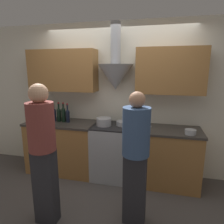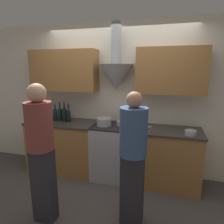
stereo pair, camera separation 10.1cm
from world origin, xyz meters
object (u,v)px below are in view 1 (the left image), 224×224
Objects in this scene: wine_bottle_0 at (36,113)px; wine_bottle_3 at (49,113)px; stove_range at (113,151)px; wine_bottle_4 at (54,114)px; stock_pot at (104,122)px; person_foreground_right at (136,154)px; wine_bottle_1 at (40,113)px; person_foreground_left at (43,149)px; saucepan at (190,132)px; wine_bottle_6 at (64,114)px; wine_bottle_5 at (59,114)px; orange_fruit at (141,129)px; mixing_bowl at (123,123)px; wine_bottle_7 at (68,115)px; wine_bottle_2 at (44,113)px.

wine_bottle_3 is (0.27, 0.00, 0.01)m from wine_bottle_0.
wine_bottle_4 is (-1.09, 0.02, 0.58)m from stove_range.
person_foreground_right is (0.64, -0.92, -0.09)m from stock_pot.
wine_bottle_1 is 1.49m from person_foreground_left.
wine_bottle_0 reaches higher than stock_pot.
saucepan is at bearing -8.71° from stove_range.
wine_bottle_3 is at bearing 149.80° from person_foreground_right.
wine_bottle_6 reaches higher than wine_bottle_4.
stock_pot is at bearing -5.01° from wine_bottle_5.
wine_bottle_1 reaches higher than orange_fruit.
wine_bottle_5 reaches higher than wine_bottle_1.
saucepan is (2.36, -0.20, -0.11)m from wine_bottle_3.
wine_bottle_1 is 1.23m from stock_pot.
wine_bottle_0 is at bearing -179.85° from wine_bottle_6.
wine_bottle_1 is 1.45× the size of mixing_bowl.
wine_bottle_0 reaches higher than wine_bottle_4.
person_foreground_left reaches higher than wine_bottle_1.
wine_bottle_1 is 2.56m from saucepan.
wine_bottle_5 reaches higher than stove_range.
wine_bottle_0 reaches higher than wine_bottle_7.
person_foreground_right reaches higher than wine_bottle_5.
wine_bottle_6 is 0.21× the size of person_foreground_right.
wine_bottle_4 is at bearing -171.27° from wine_bottle_5.
wine_bottle_2 is 1.61× the size of mixing_bowl.
stove_range is 0.54m from stock_pot.
wine_bottle_3 is at bearing 178.65° from wine_bottle_7.
saucepan is at bearing 48.50° from person_foreground_right.
wine_bottle_2 is at bearing 177.38° from wine_bottle_3.
wine_bottle_0 is 1.02× the size of wine_bottle_3.
stock_pot is (0.67, -0.05, -0.06)m from wine_bottle_7.
wine_bottle_4 is 1.35m from person_foreground_left.
orange_fruit is 0.05× the size of person_foreground_right.
wine_bottle_2 reaches higher than stove_range.
person_foreground_left is at bearing -114.41° from stove_range.
wine_bottle_6 is 1.40m from orange_fruit.
wine_bottle_2 is 0.22× the size of person_foreground_right.
person_foreground_left is at bearing -135.51° from orange_fruit.
stove_range is 2.75× the size of wine_bottle_7.
saucepan is (2.55, -0.21, -0.09)m from wine_bottle_1.
person_foreground_right is (1.58, -0.98, -0.16)m from wine_bottle_4.
wine_bottle_3 reaches higher than stove_range.
wine_bottle_3 is at bearing 175.15° from saucepan.
mixing_bowl is at bearing 0.83° from wine_bottle_0.
wine_bottle_2 is 1.06× the size of wine_bottle_5.
wine_bottle_1 is 1.04× the size of wine_bottle_4.
wine_bottle_6 reaches higher than mixing_bowl.
mixing_bowl is at bearing 14.40° from stock_pot.
stove_range is 5.86× the size of saucepan.
wine_bottle_5 is (0.29, 0.01, -0.01)m from wine_bottle_2.
wine_bottle_6 reaches higher than wine_bottle_7.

